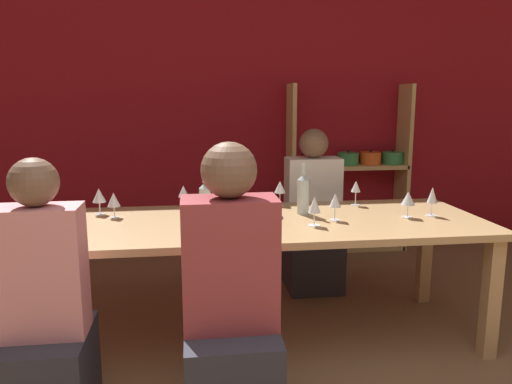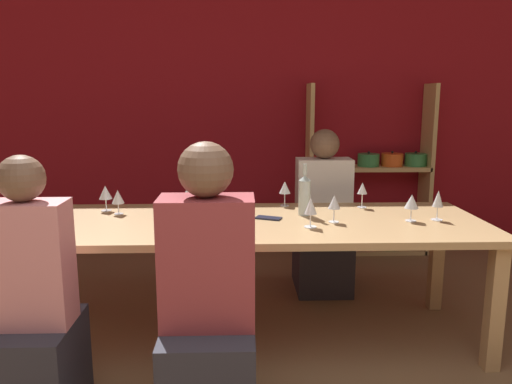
# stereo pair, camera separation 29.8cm
# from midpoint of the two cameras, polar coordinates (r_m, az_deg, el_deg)

# --- Properties ---
(wall_back_red) EXTENTS (8.80, 0.06, 2.70)m
(wall_back_red) POSITION_cam_midpoint_polar(r_m,az_deg,el_deg) (4.73, -3.60, 9.63)
(wall_back_red) COLOR maroon
(wall_back_red) RESTS_ON ground_plane
(shelf_unit) EXTENTS (1.13, 0.30, 1.56)m
(shelf_unit) POSITION_cam_midpoint_polar(r_m,az_deg,el_deg) (4.78, 8.51, 0.16)
(shelf_unit) COLOR tan
(shelf_unit) RESTS_ON ground_plane
(dining_table) EXTENTS (2.65, 0.96, 0.74)m
(dining_table) POSITION_cam_midpoint_polar(r_m,az_deg,el_deg) (2.93, -2.66, -4.71)
(dining_table) COLOR tan
(dining_table) RESTS_ON ground_plane
(wine_bottle_green) EXTENTS (0.07, 0.07, 0.30)m
(wine_bottle_green) POSITION_cam_midpoint_polar(r_m,az_deg,el_deg) (2.96, -8.72, -0.88)
(wine_bottle_green) COLOR #B2C6C1
(wine_bottle_green) RESTS_ON dining_table
(wine_bottle_dark) EXTENTS (0.07, 0.07, 0.31)m
(wine_bottle_dark) POSITION_cam_midpoint_polar(r_m,az_deg,el_deg) (3.05, 2.64, -0.18)
(wine_bottle_dark) COLOR #B2C6C1
(wine_bottle_dark) RESTS_ON dining_table
(wine_glass_white_a) EXTENTS (0.08, 0.08, 0.16)m
(wine_glass_white_a) POSITION_cam_midpoint_polar(r_m,az_deg,el_deg) (3.29, 0.17, 0.46)
(wine_glass_white_a) COLOR white
(wine_glass_white_a) RESTS_ON dining_table
(wine_glass_empty_a) EXTENTS (0.08, 0.08, 0.16)m
(wine_glass_empty_a) POSITION_cam_midpoint_polar(r_m,az_deg,el_deg) (3.05, 14.37, -0.79)
(wine_glass_empty_a) COLOR white
(wine_glass_empty_a) RESTS_ON dining_table
(wine_glass_empty_b) EXTENTS (0.07, 0.07, 0.14)m
(wine_glass_empty_b) POSITION_cam_midpoint_polar(r_m,az_deg,el_deg) (3.29, -10.86, -0.02)
(wine_glass_empty_b) COLOR white
(wine_glass_empty_b) RESTS_ON dining_table
(wine_glass_white_b) EXTENTS (0.06, 0.06, 0.17)m
(wine_glass_white_b) POSITION_cam_midpoint_polar(r_m,az_deg,el_deg) (3.33, 8.87, 0.49)
(wine_glass_white_b) COLOR white
(wine_glass_white_b) RESTS_ON dining_table
(wine_glass_red_a) EXTENTS (0.08, 0.08, 0.15)m
(wine_glass_red_a) POSITION_cam_midpoint_polar(r_m,az_deg,el_deg) (2.92, -6.63, -1.20)
(wine_glass_red_a) COLOR white
(wine_glass_red_a) RESTS_ON dining_table
(wine_glass_white_c) EXTENTS (0.07, 0.07, 0.18)m
(wine_glass_white_c) POSITION_cam_midpoint_polar(r_m,az_deg,el_deg) (3.13, 16.98, -0.51)
(wine_glass_white_c) COLOR white
(wine_glass_white_c) RESTS_ON dining_table
(wine_glass_red_b) EXTENTS (0.08, 0.08, 0.16)m
(wine_glass_red_b) POSITION_cam_midpoint_polar(r_m,az_deg,el_deg) (3.23, -20.06, -0.47)
(wine_glass_red_b) COLOR white
(wine_glass_red_b) RESTS_ON dining_table
(wine_glass_white_d) EXTENTS (0.07, 0.07, 0.16)m
(wine_glass_white_d) POSITION_cam_midpoint_polar(r_m,az_deg,el_deg) (2.90, 6.16, -1.09)
(wine_glass_white_d) COLOR white
(wine_glass_white_d) RESTS_ON dining_table
(wine_glass_empty_c) EXTENTS (0.07, 0.07, 0.17)m
(wine_glass_empty_c) POSITION_cam_midpoint_polar(r_m,az_deg,el_deg) (2.77, 3.65, -1.58)
(wine_glass_empty_c) COLOR white
(wine_glass_empty_c) RESTS_ON dining_table
(wine_glass_empty_d) EXTENTS (0.07, 0.07, 0.17)m
(wine_glass_empty_d) POSITION_cam_midpoint_polar(r_m,az_deg,el_deg) (2.77, -8.50, -1.61)
(wine_glass_empty_d) COLOR white
(wine_glass_empty_d) RESTS_ON dining_table
(wine_glass_red_c) EXTENTS (0.08, 0.08, 0.15)m
(wine_glass_red_c) POSITION_cam_midpoint_polar(r_m,az_deg,el_deg) (3.12, -18.62, -0.94)
(wine_glass_red_c) COLOR white
(wine_glass_red_c) RESTS_ON dining_table
(cell_phone) EXTENTS (0.17, 0.12, 0.01)m
(cell_phone) POSITION_cam_midpoint_polar(r_m,az_deg,el_deg) (2.95, -1.33, -2.99)
(cell_phone) COLOR #1E2338
(cell_phone) RESTS_ON dining_table
(person_near_a) EXTENTS (0.39, 0.49, 1.27)m
(person_near_a) POSITION_cam_midpoint_polar(r_m,az_deg,el_deg) (2.21, -6.92, -15.27)
(person_near_a) COLOR #2D2D38
(person_near_a) RESTS_ON ground_plane
(person_far_a) EXTENTS (0.40, 0.50, 1.22)m
(person_far_a) POSITION_cam_midpoint_polar(r_m,az_deg,el_deg) (3.82, 4.20, -4.35)
(person_far_a) COLOR #2D2D38
(person_far_a) RESTS_ON ground_plane
(person_near_b) EXTENTS (0.35, 0.43, 1.21)m
(person_near_b) POSITION_cam_midpoint_polar(r_m,az_deg,el_deg) (2.42, -26.25, -14.54)
(person_near_b) COLOR #2D2D38
(person_near_b) RESTS_ON ground_plane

